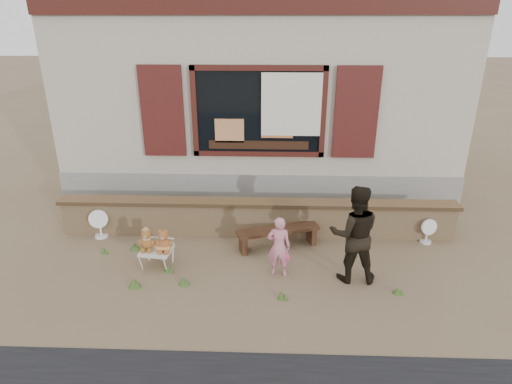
{
  "coord_description": "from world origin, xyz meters",
  "views": [
    {
      "loc": [
        0.24,
        -5.95,
        3.68
      ],
      "look_at": [
        0.0,
        0.6,
        1.0
      ],
      "focal_mm": 30.0,
      "sensor_mm": 36.0,
      "label": 1
    }
  ],
  "objects_px": {
    "bench": "(278,234)",
    "teddy_bear_left": "(147,239)",
    "teddy_bear_right": "(164,240)",
    "child": "(279,247)",
    "folding_chair": "(156,251)",
    "adult": "(354,234)"
  },
  "relations": [
    {
      "from": "folding_chair",
      "to": "teddy_bear_right",
      "type": "distance_m",
      "value": 0.26
    },
    {
      "from": "teddy_bear_right",
      "to": "child",
      "type": "distance_m",
      "value": 1.79
    },
    {
      "from": "bench",
      "to": "folding_chair",
      "type": "distance_m",
      "value": 2.04
    },
    {
      "from": "folding_chair",
      "to": "teddy_bear_right",
      "type": "bearing_deg",
      "value": 0.0
    },
    {
      "from": "child",
      "to": "teddy_bear_right",
      "type": "bearing_deg",
      "value": -1.16
    },
    {
      "from": "bench",
      "to": "child",
      "type": "bearing_deg",
      "value": -107.98
    },
    {
      "from": "teddy_bear_right",
      "to": "adult",
      "type": "xyz_separation_m",
      "value": [
        2.88,
        -0.23,
        0.28
      ]
    },
    {
      "from": "teddy_bear_right",
      "to": "child",
      "type": "bearing_deg",
      "value": 1.33
    },
    {
      "from": "bench",
      "to": "teddy_bear_right",
      "type": "xyz_separation_m",
      "value": [
        -1.79,
        -0.67,
        0.21
      ]
    },
    {
      "from": "child",
      "to": "folding_chair",
      "type": "bearing_deg",
      "value": -1.26
    },
    {
      "from": "adult",
      "to": "bench",
      "type": "bearing_deg",
      "value": -38.15
    },
    {
      "from": "bench",
      "to": "teddy_bear_left",
      "type": "height_order",
      "value": "teddy_bear_left"
    },
    {
      "from": "teddy_bear_left",
      "to": "bench",
      "type": "bearing_deg",
      "value": 23.83
    },
    {
      "from": "teddy_bear_right",
      "to": "child",
      "type": "height_order",
      "value": "child"
    },
    {
      "from": "child",
      "to": "adult",
      "type": "bearing_deg",
      "value": -179.27
    },
    {
      "from": "teddy_bear_right",
      "to": "adult",
      "type": "bearing_deg",
      "value": 2.05
    },
    {
      "from": "teddy_bear_left",
      "to": "adult",
      "type": "height_order",
      "value": "adult"
    },
    {
      "from": "bench",
      "to": "folding_chair",
      "type": "xyz_separation_m",
      "value": [
        -1.93,
        -0.66,
        -0.0
      ]
    },
    {
      "from": "teddy_bear_right",
      "to": "child",
      "type": "xyz_separation_m",
      "value": [
        1.79,
        -0.16,
        0.01
      ]
    },
    {
      "from": "folding_chair",
      "to": "child",
      "type": "distance_m",
      "value": 1.95
    },
    {
      "from": "folding_chair",
      "to": "child",
      "type": "relative_size",
      "value": 0.53
    },
    {
      "from": "teddy_bear_right",
      "to": "folding_chair",
      "type": "bearing_deg",
      "value": -180.0
    }
  ]
}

